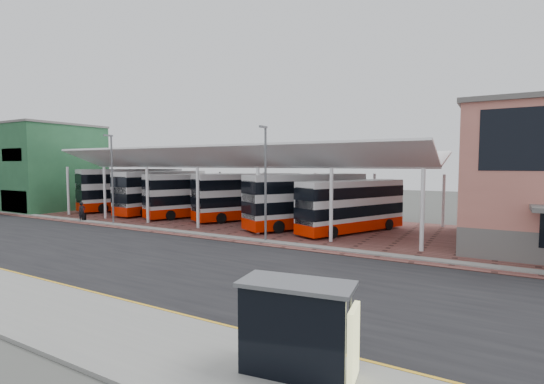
% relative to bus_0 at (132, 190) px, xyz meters
% --- Properties ---
extents(ground, '(140.00, 140.00, 0.00)m').
position_rel_bus_0_xyz_m(ground, '(21.73, -15.04, -2.47)').
color(ground, '#41423E').
extents(road, '(120.00, 14.00, 0.02)m').
position_rel_bus_0_xyz_m(road, '(21.73, -16.04, -2.46)').
color(road, black).
rests_on(road, ground).
extents(forecourt, '(72.00, 16.00, 0.06)m').
position_rel_bus_0_xyz_m(forecourt, '(23.73, -2.04, -2.44)').
color(forecourt, brown).
rests_on(forecourt, ground).
extents(sidewalk, '(120.00, 4.00, 0.14)m').
position_rel_bus_0_xyz_m(sidewalk, '(21.73, -24.04, -2.40)').
color(sidewalk, slate).
rests_on(sidewalk, ground).
extents(north_kerb, '(120.00, 0.80, 0.14)m').
position_rel_bus_0_xyz_m(north_kerb, '(21.73, -8.84, -2.40)').
color(north_kerb, slate).
rests_on(north_kerb, ground).
extents(yellow_line_near, '(120.00, 0.12, 0.01)m').
position_rel_bus_0_xyz_m(yellow_line_near, '(21.73, -22.04, -2.45)').
color(yellow_line_near, gold).
rests_on(yellow_line_near, road).
extents(yellow_line_far, '(120.00, 0.12, 0.01)m').
position_rel_bus_0_xyz_m(yellow_line_far, '(21.73, -21.74, -2.45)').
color(yellow_line_far, gold).
rests_on(yellow_line_far, road).
extents(canopy, '(37.00, 11.63, 7.07)m').
position_rel_bus_0_xyz_m(canopy, '(15.73, -1.11, 3.32)').
color(canopy, white).
rests_on(canopy, ground).
extents(shop_green, '(6.40, 10.20, 10.22)m').
position_rel_bus_0_xyz_m(shop_green, '(-8.27, -4.07, 2.64)').
color(shop_green, '#275C37').
rests_on(shop_green, ground).
extents(shop_cream, '(6.40, 10.20, 10.22)m').
position_rel_bus_0_xyz_m(shop_cream, '(-14.77, -4.07, 2.64)').
color(shop_cream, '#EAE4C3').
rests_on(shop_cream, ground).
extents(shop_brick, '(6.40, 10.20, 10.22)m').
position_rel_bus_0_xyz_m(shop_brick, '(-21.27, -4.07, 2.64)').
color(shop_brick, brown).
rests_on(shop_brick, ground).
extents(lamp_west, '(0.16, 0.90, 8.07)m').
position_rel_bus_0_xyz_m(lamp_west, '(7.73, -8.77, 1.89)').
color(lamp_west, slate).
rests_on(lamp_west, ground).
extents(lamp_east, '(0.16, 0.90, 8.07)m').
position_rel_bus_0_xyz_m(lamp_east, '(23.73, -8.77, 1.89)').
color(lamp_east, slate).
rests_on(lamp_east, ground).
extents(bus_0, '(6.67, 11.99, 4.86)m').
position_rel_bus_0_xyz_m(bus_0, '(0.00, 0.00, 0.00)').
color(bus_0, silver).
rests_on(bus_0, forecourt).
extents(bus_1, '(3.25, 11.37, 4.64)m').
position_rel_bus_0_xyz_m(bus_1, '(5.25, -0.30, -0.11)').
color(bus_1, silver).
rests_on(bus_1, forecourt).
extents(bus_2, '(6.61, 10.77, 4.41)m').
position_rel_bus_0_xyz_m(bus_2, '(10.70, -0.77, -0.22)').
color(bus_2, silver).
rests_on(bus_2, forecourt).
extents(bus_3, '(7.37, 10.77, 4.49)m').
position_rel_bus_0_xyz_m(bus_3, '(16.49, 0.02, -0.19)').
color(bus_3, silver).
rests_on(bus_3, forecourt).
extents(bus_4, '(7.83, 10.85, 4.57)m').
position_rel_bus_0_xyz_m(bus_4, '(23.65, -1.81, -0.14)').
color(bus_4, silver).
rests_on(bus_4, forecourt).
extents(bus_5, '(6.25, 10.04, 4.12)m').
position_rel_bus_0_xyz_m(bus_5, '(27.70, -2.04, -0.37)').
color(bus_5, silver).
rests_on(bus_5, forecourt).
extents(pedestrian, '(0.48, 0.70, 1.84)m').
position_rel_bus_0_xyz_m(pedestrian, '(3.62, -9.01, -1.49)').
color(pedestrian, black).
rests_on(pedestrian, forecourt).
extents(suitcase, '(0.36, 0.26, 0.62)m').
position_rel_bus_0_xyz_m(suitcase, '(3.45, -8.72, -2.10)').
color(suitcase, black).
rests_on(suitcase, forecourt).
extents(bus_shelter, '(3.09, 1.76, 2.36)m').
position_rel_bus_0_xyz_m(bus_shelter, '(33.69, -23.66, -0.87)').
color(bus_shelter, black).
rests_on(bus_shelter, sidewalk).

